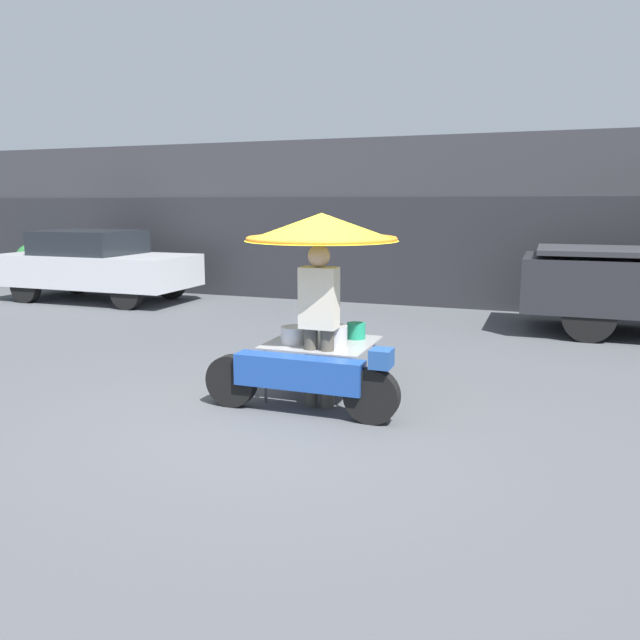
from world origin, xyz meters
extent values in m
plane|color=#4C4F54|center=(0.00, 0.00, 0.00)|extent=(36.00, 36.00, 0.00)
cube|color=#38383D|center=(0.00, 8.20, 1.71)|extent=(28.00, 2.00, 3.42)
cube|color=#28282D|center=(0.00, 7.17, 1.11)|extent=(23.80, 0.06, 2.22)
cylinder|color=black|center=(0.89, 0.09, 0.27)|extent=(0.55, 0.14, 0.55)
cylinder|color=black|center=(-0.62, 0.09, 0.27)|extent=(0.55, 0.14, 0.55)
cube|color=#1E479E|center=(0.14, 0.09, 0.43)|extent=(1.34, 0.24, 0.32)
cube|color=#234C93|center=(0.98, 0.09, 0.65)|extent=(0.20, 0.24, 0.18)
cylinder|color=black|center=(0.14, 1.07, 0.25)|extent=(0.49, 0.14, 0.49)
cylinder|color=#515156|center=(0.61, 0.32, 0.29)|extent=(0.03, 0.03, 0.59)
cylinder|color=#515156|center=(0.61, 1.20, 0.29)|extent=(0.03, 0.03, 0.59)
cylinder|color=#515156|center=(-0.34, 0.32, 0.29)|extent=(0.03, 0.03, 0.59)
cylinder|color=#515156|center=(-0.34, 1.20, 0.29)|extent=(0.03, 0.03, 0.59)
cube|color=#9E9EA3|center=(0.14, 0.76, 0.60)|extent=(1.12, 1.04, 0.02)
cylinder|color=#B2B2B7|center=(0.14, 0.76, 1.16)|extent=(0.03, 0.03, 1.10)
cone|color=yellow|center=(0.14, 0.76, 1.85)|extent=(1.64, 1.64, 0.29)
torus|color=orange|center=(0.14, 0.76, 1.73)|extent=(1.61, 1.61, 0.05)
cylinder|color=#B7B7BC|center=(-0.11, 0.58, 0.70)|extent=(0.28, 0.28, 0.18)
cylinder|color=#B7B7BC|center=(0.33, 0.61, 0.72)|extent=(0.29, 0.29, 0.22)
cylinder|color=#1E936B|center=(0.44, 1.05, 0.70)|extent=(0.21, 0.21, 0.18)
cylinder|color=#4C473D|center=(0.15, 0.39, 0.42)|extent=(0.14, 0.14, 0.84)
cylinder|color=#4C473D|center=(0.33, 0.39, 0.42)|extent=(0.14, 0.14, 0.84)
cube|color=beige|center=(0.24, 0.39, 1.15)|extent=(0.38, 0.22, 0.63)
sphere|color=tan|center=(0.24, 0.39, 1.58)|extent=(0.23, 0.23, 0.23)
cylinder|color=black|center=(-5.44, 4.75, 0.34)|extent=(0.67, 0.20, 0.67)
cylinder|color=black|center=(-5.44, 6.30, 0.34)|extent=(0.67, 0.20, 0.67)
cylinder|color=black|center=(-8.03, 4.75, 0.34)|extent=(0.67, 0.20, 0.67)
cylinder|color=black|center=(-8.03, 6.30, 0.34)|extent=(0.67, 0.20, 0.67)
cube|color=silver|center=(-6.74, 5.52, 0.67)|extent=(4.17, 1.83, 0.67)
cube|color=#1E2328|center=(-6.94, 5.52, 1.26)|extent=(2.00, 1.61, 0.51)
cylinder|color=black|center=(3.05, 4.72, 0.39)|extent=(0.79, 0.24, 0.79)
cylinder|color=black|center=(3.05, 6.29, 0.39)|extent=(0.79, 0.24, 0.79)
cube|color=#2D2D33|center=(3.56, 5.51, 1.35)|extent=(2.64, 1.78, 0.08)
cylinder|color=#2D2D33|center=(-9.74, 6.75, 0.16)|extent=(0.35, 0.35, 0.31)
sphere|color=#287033|center=(-9.74, 6.75, 0.68)|extent=(0.86, 0.86, 0.86)
camera|label=1|loc=(2.40, -5.49, 2.10)|focal=35.00mm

